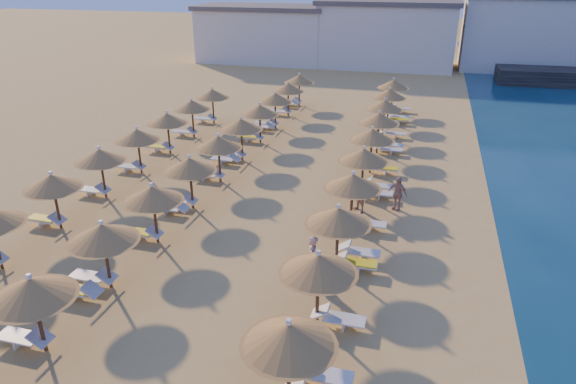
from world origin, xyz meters
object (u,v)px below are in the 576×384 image
(parasol_row_west, at_px, (205,154))
(beachgoer_a, at_px, (312,259))
(beachgoer_c, at_px, (398,193))
(parasol_row_east, at_px, (359,168))
(beachgoer_b, at_px, (360,195))

(parasol_row_west, distance_m, beachgoer_a, 9.43)
(beachgoer_c, bearing_deg, beachgoer_a, -83.65)
(parasol_row_east, distance_m, beachgoer_c, 2.38)
(parasol_row_west, distance_m, beachgoer_b, 7.88)
(beachgoer_b, bearing_deg, beachgoer_a, -56.57)
(parasol_row_east, bearing_deg, beachgoer_b, -8.19)
(beachgoer_c, relative_size, beachgoer_a, 0.92)
(beachgoer_a, height_order, beachgoer_b, beachgoer_a)
(beachgoer_c, distance_m, beachgoer_b, 1.84)
(parasol_row_east, xyz_separation_m, beachgoer_a, (-0.73, -6.31, -1.27))
(beachgoer_c, relative_size, beachgoer_b, 0.98)
(parasol_row_east, height_order, beachgoer_c, parasol_row_east)
(beachgoer_a, bearing_deg, beachgoer_c, 151.53)
(beachgoer_a, relative_size, beachgoer_b, 1.07)
(parasol_row_west, height_order, beachgoer_c, parasol_row_west)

